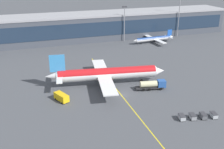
{
  "coord_description": "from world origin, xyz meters",
  "views": [
    {
      "loc": [
        -30.99,
        -78.58,
        40.83
      ],
      "look_at": [
        -1.1,
        8.54,
        4.5
      ],
      "focal_mm": 44.08,
      "sensor_mm": 36.0,
      "label": 1
    }
  ],
  "objects_px": {
    "fuel_tanker": "(153,85)",
    "baggage_cart_2": "(203,116)",
    "main_airliner": "(107,74)",
    "baggage_cart_1": "(192,116)",
    "baggage_cart_0": "(182,117)",
    "baggage_cart_3": "(214,115)",
    "commuter_jet_far": "(154,39)",
    "lavatory_truck": "(62,97)"
  },
  "relations": [
    {
      "from": "baggage_cart_1",
      "to": "commuter_jet_far",
      "type": "distance_m",
      "value": 84.42
    },
    {
      "from": "fuel_tanker",
      "to": "baggage_cart_2",
      "type": "distance_m",
      "value": 23.33
    },
    {
      "from": "baggage_cart_0",
      "to": "baggage_cart_3",
      "type": "height_order",
      "value": "same"
    },
    {
      "from": "main_airliner",
      "to": "fuel_tanker",
      "type": "relative_size",
      "value": 3.99
    },
    {
      "from": "main_airliner",
      "to": "baggage_cart_0",
      "type": "xyz_separation_m",
      "value": [
        12.46,
        -30.98,
        -3.44
      ]
    },
    {
      "from": "fuel_tanker",
      "to": "baggage_cart_0",
      "type": "distance_m",
      "value": 21.62
    },
    {
      "from": "fuel_tanker",
      "to": "baggage_cart_3",
      "type": "distance_m",
      "value": 24.76
    },
    {
      "from": "fuel_tanker",
      "to": "baggage_cart_2",
      "type": "relative_size",
      "value": 3.81
    },
    {
      "from": "lavatory_truck",
      "to": "commuter_jet_far",
      "type": "height_order",
      "value": "commuter_jet_far"
    },
    {
      "from": "baggage_cart_1",
      "to": "baggage_cart_2",
      "type": "distance_m",
      "value": 3.2
    },
    {
      "from": "baggage_cart_2",
      "to": "baggage_cart_3",
      "type": "xyz_separation_m",
      "value": [
        3.13,
        -0.64,
        0.0
      ]
    },
    {
      "from": "baggage_cart_2",
      "to": "baggage_cart_1",
      "type": "bearing_deg",
      "value": 168.41
    },
    {
      "from": "main_airliner",
      "to": "baggage_cart_0",
      "type": "distance_m",
      "value": 33.57
    },
    {
      "from": "fuel_tanker",
      "to": "baggage_cart_1",
      "type": "distance_m",
      "value": 22.26
    },
    {
      "from": "lavatory_truck",
      "to": "baggage_cart_1",
      "type": "relative_size",
      "value": 2.15
    },
    {
      "from": "lavatory_truck",
      "to": "fuel_tanker",
      "type": "bearing_deg",
      "value": -2.34
    },
    {
      "from": "baggage_cart_2",
      "to": "baggage_cart_3",
      "type": "bearing_deg",
      "value": -11.59
    },
    {
      "from": "baggage_cart_0",
      "to": "main_airliner",
      "type": "bearing_deg",
      "value": 111.91
    },
    {
      "from": "lavatory_truck",
      "to": "baggage_cart_2",
      "type": "relative_size",
      "value": 2.15
    },
    {
      "from": "baggage_cart_1",
      "to": "baggage_cart_3",
      "type": "xyz_separation_m",
      "value": [
        6.27,
        -1.29,
        0.0
      ]
    },
    {
      "from": "fuel_tanker",
      "to": "lavatory_truck",
      "type": "xyz_separation_m",
      "value": [
        -32.02,
        1.31,
        -0.32
      ]
    },
    {
      "from": "fuel_tanker",
      "to": "baggage_cart_2",
      "type": "xyz_separation_m",
      "value": [
        4.7,
        -22.83,
        -0.96
      ]
    },
    {
      "from": "lavatory_truck",
      "to": "commuter_jet_far",
      "type": "distance_m",
      "value": 83.42
    },
    {
      "from": "baggage_cart_2",
      "to": "baggage_cart_3",
      "type": "distance_m",
      "value": 3.2
    },
    {
      "from": "fuel_tanker",
      "to": "baggage_cart_3",
      "type": "height_order",
      "value": "fuel_tanker"
    },
    {
      "from": "baggage_cart_1",
      "to": "baggage_cart_3",
      "type": "height_order",
      "value": "same"
    },
    {
      "from": "lavatory_truck",
      "to": "baggage_cart_1",
      "type": "xyz_separation_m",
      "value": [
        33.59,
        -23.5,
        -0.64
      ]
    },
    {
      "from": "baggage_cart_0",
      "to": "baggage_cart_3",
      "type": "xyz_separation_m",
      "value": [
        9.4,
        -1.93,
        0.0
      ]
    },
    {
      "from": "main_airliner",
      "to": "baggage_cart_1",
      "type": "height_order",
      "value": "main_airliner"
    },
    {
      "from": "baggage_cart_1",
      "to": "baggage_cart_0",
      "type": "bearing_deg",
      "value": 168.41
    },
    {
      "from": "fuel_tanker",
      "to": "baggage_cart_0",
      "type": "bearing_deg",
      "value": -94.17
    },
    {
      "from": "fuel_tanker",
      "to": "lavatory_truck",
      "type": "height_order",
      "value": "fuel_tanker"
    },
    {
      "from": "baggage_cart_0",
      "to": "baggage_cart_3",
      "type": "distance_m",
      "value": 9.6
    },
    {
      "from": "commuter_jet_far",
      "to": "baggage_cart_3",
      "type": "bearing_deg",
      "value": -105.16
    },
    {
      "from": "lavatory_truck",
      "to": "baggage_cart_3",
      "type": "height_order",
      "value": "lavatory_truck"
    },
    {
      "from": "baggage_cart_0",
      "to": "baggage_cart_1",
      "type": "xyz_separation_m",
      "value": [
        3.13,
        -0.64,
        0.0
      ]
    },
    {
      "from": "baggage_cart_3",
      "to": "commuter_jet_far",
      "type": "height_order",
      "value": "commuter_jet_far"
    },
    {
      "from": "main_airliner",
      "to": "baggage_cart_2",
      "type": "xyz_separation_m",
      "value": [
        18.73,
        -32.27,
        -3.44
      ]
    },
    {
      "from": "baggage_cart_0",
      "to": "baggage_cart_2",
      "type": "bearing_deg",
      "value": -11.59
    },
    {
      "from": "baggage_cart_2",
      "to": "fuel_tanker",
      "type": "bearing_deg",
      "value": 101.63
    },
    {
      "from": "baggage_cart_1",
      "to": "commuter_jet_far",
      "type": "bearing_deg",
      "value": 70.5
    },
    {
      "from": "main_airliner",
      "to": "baggage_cart_1",
      "type": "xyz_separation_m",
      "value": [
        15.6,
        -31.63,
        -3.44
      ]
    }
  ]
}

